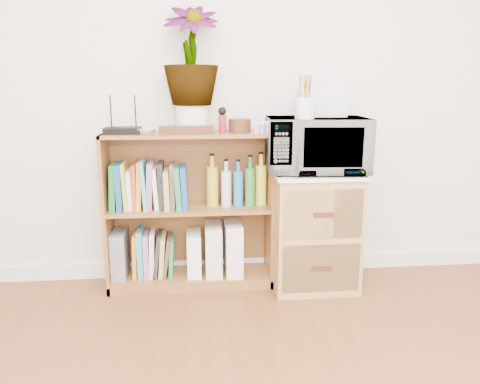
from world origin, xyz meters
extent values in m
cube|color=white|center=(0.00, 2.24, 0.05)|extent=(4.00, 0.02, 0.10)
cube|color=brown|center=(-0.35, 2.10, 0.47)|extent=(1.00, 0.30, 0.95)
cube|color=#9E7542|center=(0.40, 2.02, 0.35)|extent=(0.50, 0.45, 0.70)
imported|color=white|center=(0.40, 2.02, 0.88)|extent=(0.60, 0.43, 0.32)
cylinder|color=white|center=(0.30, 1.90, 1.10)|extent=(0.11, 0.11, 0.12)
cube|color=silver|center=(0.47, 2.11, 1.13)|extent=(0.23, 0.19, 0.18)
cube|color=black|center=(-0.72, 2.08, 0.97)|extent=(0.20, 0.14, 0.04)
imported|color=silver|center=(-0.60, 2.07, 0.97)|extent=(0.13, 0.13, 0.03)
cylinder|color=white|center=(-0.32, 2.12, 1.03)|extent=(0.19, 0.19, 0.16)
imported|color=#3A702C|center=(-0.32, 2.12, 1.39)|extent=(0.32, 0.32, 0.56)
cube|color=#3A1E0F|center=(-0.36, 2.00, 0.97)|extent=(0.31, 0.08, 0.05)
cylinder|color=maroon|center=(-0.15, 2.06, 1.00)|extent=(0.05, 0.05, 0.10)
cylinder|color=#3D2410|center=(-0.04, 2.11, 0.99)|extent=(0.13, 0.13, 0.08)
cube|color=pink|center=(0.08, 2.01, 0.98)|extent=(0.10, 0.04, 0.05)
cube|color=slate|center=(-0.78, 2.10, 0.21)|extent=(0.09, 0.23, 0.29)
cube|color=white|center=(-0.33, 2.09, 0.20)|extent=(0.08, 0.21, 0.27)
cube|color=silver|center=(-0.21, 2.09, 0.23)|extent=(0.10, 0.25, 0.31)
cube|color=white|center=(-0.09, 2.09, 0.23)|extent=(0.10, 0.26, 0.32)
cube|color=#1D6D38|center=(-0.79, 2.10, 0.64)|extent=(0.05, 0.20, 0.27)
cube|color=navy|center=(-0.76, 2.10, 0.64)|extent=(0.03, 0.20, 0.28)
cube|color=gold|center=(-0.73, 2.10, 0.64)|extent=(0.03, 0.20, 0.28)
cube|color=white|center=(-0.70, 2.10, 0.62)|extent=(0.03, 0.20, 0.23)
cube|color=red|center=(-0.67, 2.10, 0.64)|extent=(0.03, 0.20, 0.27)
cube|color=#C58922|center=(-0.64, 2.10, 0.64)|extent=(0.04, 0.20, 0.29)
cube|color=teal|center=(-0.61, 2.10, 0.65)|extent=(0.04, 0.20, 0.29)
cube|color=#885D8B|center=(-0.58, 2.10, 0.64)|extent=(0.05, 0.20, 0.28)
cube|color=#FADBC2|center=(-0.55, 2.10, 0.62)|extent=(0.04, 0.20, 0.25)
cube|color=black|center=(-0.52, 2.10, 0.64)|extent=(0.03, 0.20, 0.27)
cube|color=tan|center=(-0.48, 2.10, 0.62)|extent=(0.03, 0.20, 0.23)
cube|color=brown|center=(-0.45, 2.10, 0.63)|extent=(0.03, 0.20, 0.27)
cube|color=#207841|center=(-0.42, 2.10, 0.63)|extent=(0.04, 0.20, 0.25)
cube|color=#184493|center=(-0.38, 2.10, 0.63)|extent=(0.04, 0.20, 0.25)
cylinder|color=gold|center=(-0.21, 2.10, 0.65)|extent=(0.07, 0.07, 0.31)
cylinder|color=silver|center=(-0.13, 2.10, 0.64)|extent=(0.06, 0.06, 0.28)
cylinder|color=#246BAA|center=(-0.05, 2.10, 0.64)|extent=(0.06, 0.06, 0.28)
cylinder|color=#2E7E34|center=(0.02, 2.10, 0.65)|extent=(0.06, 0.06, 0.30)
cylinder|color=yellow|center=(0.09, 2.10, 0.66)|extent=(0.07, 0.07, 0.31)
cube|color=#BB6B21|center=(-0.69, 2.10, 0.21)|extent=(0.03, 0.19, 0.28)
cube|color=teal|center=(-0.66, 2.10, 0.22)|extent=(0.04, 0.19, 0.30)
cube|color=#97699E|center=(-0.62, 2.10, 0.21)|extent=(0.03, 0.19, 0.27)
cube|color=beige|center=(-0.58, 2.10, 0.21)|extent=(0.04, 0.19, 0.28)
cube|color=#282828|center=(-0.55, 2.10, 0.20)|extent=(0.06, 0.19, 0.27)
cube|color=#A7A54D|center=(-0.53, 2.10, 0.20)|extent=(0.05, 0.19, 0.25)
cube|color=#4C312B|center=(-0.50, 2.10, 0.19)|extent=(0.06, 0.19, 0.25)
cube|color=#1F7740|center=(-0.47, 2.10, 0.19)|extent=(0.04, 0.19, 0.23)
camera|label=1|loc=(-0.32, -0.67, 1.23)|focal=35.00mm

